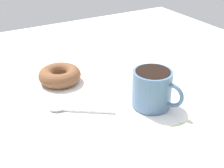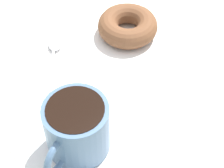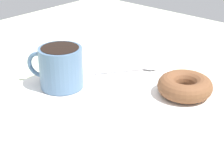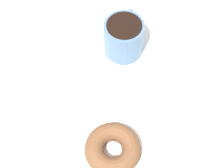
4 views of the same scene
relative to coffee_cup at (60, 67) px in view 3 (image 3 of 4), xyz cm
name	(u,v)px [view 3 (image 3 of 4)]	position (x,y,z in cm)	size (l,w,h in cm)	color
ground_plane	(107,97)	(4.45, -8.73, -5.69)	(120.00, 120.00, 2.00)	beige
napkin	(112,94)	(4.64, -9.89, -4.54)	(35.88, 35.88, 0.30)	white
coffee_cup	(60,67)	(0.00, 0.00, 0.00)	(8.79, 11.60, 8.49)	slate
donut	(185,86)	(13.74, -20.90, -2.55)	(10.82, 10.82, 3.67)	brown
spoon	(141,68)	(17.48, -7.14, -3.99)	(12.81, 9.59, 0.90)	silver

